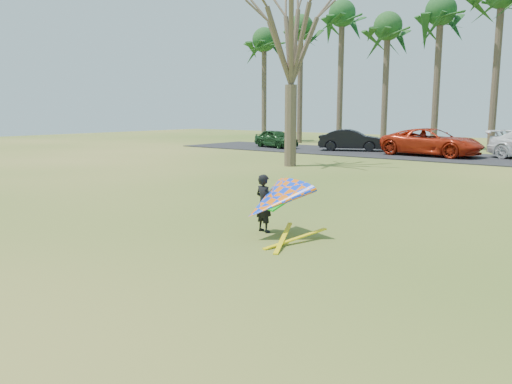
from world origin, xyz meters
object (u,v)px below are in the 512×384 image
Objects in this scene: car_0 at (276,138)px; car_1 at (351,140)px; kite_flyer at (272,201)px; car_2 at (432,142)px; bare_tree_left at (292,30)px.

car_1 reaches higher than car_0.
car_1 is (6.03, 0.80, 0.06)m from car_0.
car_1 is 1.90× the size of kite_flyer.
car_2 is (11.89, 0.35, 0.17)m from car_0.
car_1 is at bearing 100.27° from bare_tree_left.
kite_flyer is (16.02, -22.11, 0.09)m from car_0.
bare_tree_left is 2.14× the size of car_1.
car_2 reaches higher than car_0.
bare_tree_left is at bearing 163.50° from car_2.
bare_tree_left is 12.27m from car_2.
kite_flyer reaches higher than car_0.
bare_tree_left reaches higher than car_1.
car_0 is at bearing 129.54° from bare_tree_left.
car_1 is 25.00m from kite_flyer.
bare_tree_left is 16.11m from kite_flyer.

